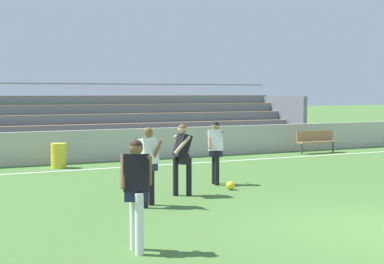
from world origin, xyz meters
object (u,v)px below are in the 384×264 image
at_px(player_white_dropping_back, 148,159).
at_px(player_dark_wide_left, 136,185).
at_px(bleacher_stand, 123,122).
at_px(soccer_ball, 230,185).
at_px(player_dark_overlapping, 182,153).
at_px(bench_far_left, 316,139).
at_px(player_white_pressing_high, 216,147).
at_px(trash_bin, 59,156).

xyz_separation_m(player_white_dropping_back, player_dark_wide_left, (-1.49, -3.21, 0.02)).
distance_m(bleacher_stand, soccer_ball, 10.31).
bearing_deg(player_dark_wide_left, player_dark_overlapping, 56.49).
bearing_deg(bleacher_stand, soccer_ball, -94.59).
bearing_deg(player_dark_overlapping, bench_far_left, 35.31).
bearing_deg(player_white_dropping_back, bleacher_stand, 72.98).
relative_size(bleacher_stand, soccer_ball, 72.73).
height_order(bench_far_left, player_dark_wide_left, player_dark_wide_left).
bearing_deg(player_dark_wide_left, player_white_dropping_back, 65.11).
bearing_deg(player_dark_wide_left, bleacher_stand, 71.17).
xyz_separation_m(bleacher_stand, player_white_pressing_high, (-0.75, -9.30, -0.22)).
bearing_deg(player_white_dropping_back, bench_far_left, 35.34).
distance_m(player_dark_overlapping, player_white_dropping_back, 1.49).
bearing_deg(player_white_dropping_back, soccer_ball, 22.11).
height_order(player_dark_overlapping, player_dark_wide_left, player_dark_wide_left).
bearing_deg(player_white_pressing_high, player_white_dropping_back, -143.77).
height_order(trash_bin, soccer_ball, trash_bin).
bearing_deg(trash_bin, bench_far_left, 0.10).
xyz_separation_m(bench_far_left, player_dark_wide_left, (-11.66, -10.42, 0.48)).
xyz_separation_m(player_white_pressing_high, player_dark_wide_left, (-4.20, -5.19, 0.03)).
relative_size(bleacher_stand, player_dark_wide_left, 9.33).
height_order(bleacher_stand, player_dark_overlapping, bleacher_stand).
distance_m(bleacher_stand, trash_bin, 5.54).
bearing_deg(trash_bin, player_white_pressing_high, -60.87).
distance_m(bench_far_left, player_white_dropping_back, 12.48).
bearing_deg(soccer_ball, player_dark_wide_left, -133.94).
height_order(bleacher_stand, player_white_dropping_back, bleacher_stand).
bearing_deg(bench_far_left, bleacher_stand, 148.75).
relative_size(trash_bin, player_dark_overlapping, 0.47).
xyz_separation_m(player_white_pressing_high, player_white_dropping_back, (-2.71, -1.99, 0.01)).
height_order(player_dark_wide_left, soccer_ball, player_dark_wide_left).
relative_size(bleacher_stand, player_white_pressing_high, 9.60).
bearing_deg(player_dark_overlapping, bleacher_stand, 77.84).
relative_size(bench_far_left, soccer_ball, 8.18).
distance_m(player_white_pressing_high, player_white_dropping_back, 3.36).
xyz_separation_m(player_white_dropping_back, soccer_ball, (2.63, 1.07, -0.90)).
xyz_separation_m(player_dark_overlapping, soccer_ball, (1.43, 0.21, -0.89)).
bearing_deg(trash_bin, player_white_dropping_back, -88.46).
height_order(bench_far_left, trash_bin, bench_far_left).
relative_size(bleacher_stand, player_dark_overlapping, 9.51).
bearing_deg(player_white_pressing_high, bleacher_stand, 85.42).
bearing_deg(player_dark_wide_left, soccer_ball, 46.06).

